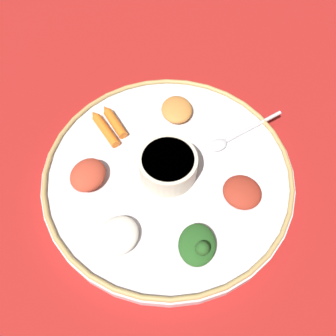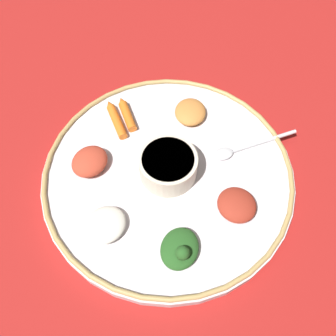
% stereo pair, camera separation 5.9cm
% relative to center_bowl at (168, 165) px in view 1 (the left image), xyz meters
% --- Properties ---
extents(ground_plane, '(2.40, 2.40, 0.00)m').
position_rel_center_bowl_xyz_m(ground_plane, '(0.00, 0.00, -0.04)').
color(ground_plane, maroon).
extents(platter, '(0.42, 0.42, 0.02)m').
position_rel_center_bowl_xyz_m(platter, '(0.00, 0.00, -0.03)').
color(platter, silver).
rests_on(platter, ground_plane).
extents(platter_rim, '(0.41, 0.41, 0.01)m').
position_rel_center_bowl_xyz_m(platter_rim, '(0.00, 0.00, -0.02)').
color(platter_rim, tan).
rests_on(platter_rim, platter).
extents(center_bowl, '(0.09, 0.09, 0.04)m').
position_rel_center_bowl_xyz_m(center_bowl, '(0.00, 0.00, 0.00)').
color(center_bowl, beige).
rests_on(center_bowl, platter).
extents(spoon, '(0.03, 0.16, 0.01)m').
position_rel_center_bowl_xyz_m(spoon, '(0.01, 0.14, -0.02)').
color(spoon, silver).
rests_on(spoon, platter).
extents(greens_pile, '(0.09, 0.08, 0.04)m').
position_rel_center_bowl_xyz_m(greens_pile, '(0.13, -0.04, -0.01)').
color(greens_pile, '#23511E').
rests_on(greens_pile, platter).
extents(carrot_near_spoon, '(0.08, 0.02, 0.02)m').
position_rel_center_bowl_xyz_m(carrot_near_spoon, '(-0.14, -0.02, -0.02)').
color(carrot_near_spoon, orange).
rests_on(carrot_near_spoon, platter).
extents(carrot_outer, '(0.09, 0.02, 0.02)m').
position_rel_center_bowl_xyz_m(carrot_outer, '(-0.13, -0.04, -0.02)').
color(carrot_outer, orange).
rests_on(carrot_outer, platter).
extents(mound_beet, '(0.07, 0.07, 0.03)m').
position_rel_center_bowl_xyz_m(mound_beet, '(0.10, 0.07, -0.01)').
color(mound_beet, maroon).
rests_on(mound_beet, platter).
extents(mound_squash, '(0.08, 0.08, 0.02)m').
position_rel_center_bowl_xyz_m(mound_squash, '(-0.09, 0.08, -0.01)').
color(mound_squash, '#C67A38').
rests_on(mound_squash, platter).
extents(mound_rice_white, '(0.08, 0.08, 0.02)m').
position_rel_center_bowl_xyz_m(mound_rice_white, '(0.05, -0.12, -0.01)').
color(mound_rice_white, silver).
rests_on(mound_rice_white, platter).
extents(mound_berbere_red, '(0.08, 0.08, 0.03)m').
position_rel_center_bowl_xyz_m(mound_berbere_red, '(-0.06, -0.11, -0.01)').
color(mound_berbere_red, '#B73D28').
rests_on(mound_berbere_red, platter).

